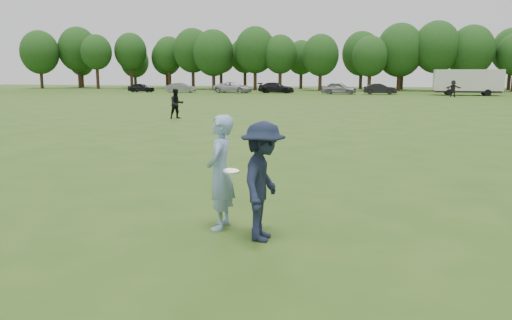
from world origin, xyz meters
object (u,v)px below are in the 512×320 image
Objects in this scene: thrower at (220,172)px; cargo_trailer at (468,81)px; player_far_d at (453,89)px; car_b at (181,88)px; player_far_a at (177,104)px; car_c at (233,87)px; car_d at (276,88)px; car_e at (339,88)px; car_f at (380,89)px; car_a at (141,88)px; defender at (263,181)px.

cargo_trailer is at bearing 163.29° from thrower.
car_b is (-36.25, 5.14, -0.28)m from player_far_d.
car_c is at bearing 60.24° from player_far_a.
car_c is 1.09× the size of car_d.
car_f is at bearing -79.05° from car_e.
car_d is at bearing -86.41° from car_a.
car_e reaches higher than car_a.
player_far_d is at bearing -126.09° from car_f.
car_e is at bearing 3.36° from defender.
car_f is at bearing 177.39° from cargo_trailer.
cargo_trailer is (44.80, -0.16, 1.11)m from car_a.
car_a is (-32.51, 59.51, -0.33)m from thrower.
defender is 0.35× the size of car_c.
thrower is 64.97m from car_b.
defender reaches higher than player_far_a.
player_far_a reaches higher than car_c.
defender is 63.32m from car_c.
thrower is 0.47× the size of car_f.
car_e reaches higher than car_b.
player_far_a is 42.93m from car_b.
player_far_d is 42.90m from car_a.
player_far_d reaches higher than car_d.
defender is 55.50m from player_far_d.
thrower is 0.39× the size of car_d.
player_far_d reaches higher than player_far_a.
player_far_a is 0.39× the size of car_e.
player_far_a is 0.42× the size of car_f.
player_far_a is 0.46× the size of car_a.
car_f is (1.74, 59.83, -0.29)m from thrower.
defender is 63.00m from car_d.
player_far_a is 39.62m from player_far_d.
car_b reaches higher than car_a.
thrower is 59.25m from car_e.
player_far_d is at bearing -101.57° from car_b.
car_a is 0.71× the size of car_c.
car_e is at bearing 39.04° from player_far_a.
car_d is 1.10× the size of car_e.
player_far_d reaches higher than car_f.
player_far_a reaches higher than car_b.
defender reaches higher than car_c.
car_d is at bearing 149.87° from player_far_d.
player_far_d is 36.61m from car_b.
thrower reaches higher than player_far_d.
car_d reaches higher than car_b.
defender reaches higher than car_d.
car_f is (14.22, -1.33, -0.03)m from car_d.
player_far_d is (10.07, 54.32, -0.02)m from thrower.
defender is 1.08× the size of player_far_a.
car_e is (-13.61, 4.82, -0.19)m from player_far_d.
car_b is 38.48m from cargo_trailer.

